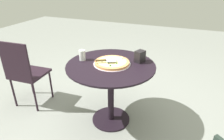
% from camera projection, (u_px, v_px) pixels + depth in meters
% --- Properties ---
extents(ground_plane, '(10.00, 10.00, 0.00)m').
position_uv_depth(ground_plane, '(111.00, 119.00, 2.35)').
color(ground_plane, gray).
extents(patio_table, '(0.93, 0.93, 0.72)m').
position_uv_depth(patio_table, '(111.00, 79.00, 2.11)').
color(patio_table, black).
rests_on(patio_table, ground).
extents(pizza_on_tray, '(0.39, 0.39, 0.05)m').
position_uv_depth(pizza_on_tray, '(112.00, 63.00, 2.04)').
color(pizza_on_tray, silver).
rests_on(pizza_on_tray, patio_table).
extents(pizza_server, '(0.21, 0.14, 0.02)m').
position_uv_depth(pizza_server, '(106.00, 60.00, 1.99)').
color(pizza_server, silver).
rests_on(pizza_server, pizza_on_tray).
extents(drinking_cup, '(0.07, 0.07, 0.11)m').
position_uv_depth(drinking_cup, '(82.00, 55.00, 2.11)').
color(drinking_cup, white).
rests_on(drinking_cup, patio_table).
extents(napkin_dispenser, '(0.11, 0.12, 0.12)m').
position_uv_depth(napkin_dispenser, '(140.00, 56.00, 2.07)').
color(napkin_dispenser, black).
rests_on(napkin_dispenser, patio_table).
extents(patio_chair_near, '(0.41, 0.41, 0.89)m').
position_uv_depth(patio_chair_near, '(24.00, 70.00, 2.39)').
color(patio_chair_near, black).
rests_on(patio_chair_near, ground).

